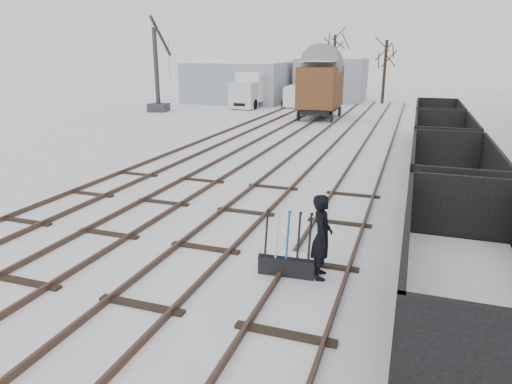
{
  "coord_description": "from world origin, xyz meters",
  "views": [
    {
      "loc": [
        4.85,
        -9.9,
        4.88
      ],
      "look_at": [
        0.86,
        1.54,
        1.2
      ],
      "focal_mm": 32.0,
      "sensor_mm": 36.0,
      "label": 1
    }
  ],
  "objects_px": {
    "panel_van": "(296,96)",
    "crane": "(159,87)",
    "worker": "(322,237)",
    "box_van_wagon": "(321,85)",
    "freight_wagon_a": "(469,301)",
    "lorry": "(253,89)",
    "ground_frame": "(287,262)"
  },
  "relations": [
    {
      "from": "panel_van",
      "to": "crane",
      "type": "xyz_separation_m",
      "value": [
        -10.4,
        -7.84,
        1.1
      ]
    },
    {
      "from": "worker",
      "to": "box_van_wagon",
      "type": "distance_m",
      "value": 26.99
    },
    {
      "from": "freight_wagon_a",
      "to": "crane",
      "type": "bearing_deg",
      "value": 128.81
    },
    {
      "from": "crane",
      "to": "lorry",
      "type": "bearing_deg",
      "value": 33.87
    },
    {
      "from": "lorry",
      "to": "crane",
      "type": "relative_size",
      "value": 0.89
    },
    {
      "from": "freight_wagon_a",
      "to": "panel_van",
      "type": "distance_m",
      "value": 38.02
    },
    {
      "from": "freight_wagon_a",
      "to": "box_van_wagon",
      "type": "relative_size",
      "value": 0.99
    },
    {
      "from": "ground_frame",
      "to": "freight_wagon_a",
      "type": "bearing_deg",
      "value": -27.9
    },
    {
      "from": "worker",
      "to": "panel_van",
      "type": "xyz_separation_m",
      "value": [
        -9.38,
        34.22,
        0.01
      ]
    },
    {
      "from": "worker",
      "to": "lorry",
      "type": "distance_m",
      "value": 35.32
    },
    {
      "from": "freight_wagon_a",
      "to": "panel_van",
      "type": "xyz_separation_m",
      "value": [
        -12.24,
        35.99,
        0.09
      ]
    },
    {
      "from": "freight_wagon_a",
      "to": "box_van_wagon",
      "type": "distance_m",
      "value": 29.41
    },
    {
      "from": "lorry",
      "to": "panel_van",
      "type": "relative_size",
      "value": 1.58
    },
    {
      "from": "ground_frame",
      "to": "box_van_wagon",
      "type": "relative_size",
      "value": 0.26
    },
    {
      "from": "box_van_wagon",
      "to": "panel_van",
      "type": "bearing_deg",
      "value": 115.21
    },
    {
      "from": "worker",
      "to": "lorry",
      "type": "bearing_deg",
      "value": 10.08
    },
    {
      "from": "box_van_wagon",
      "to": "panel_van",
      "type": "relative_size",
      "value": 1.29
    },
    {
      "from": "box_van_wagon",
      "to": "ground_frame",
      "type": "bearing_deg",
      "value": -81.61
    },
    {
      "from": "lorry",
      "to": "crane",
      "type": "distance_m",
      "value": 9.12
    },
    {
      "from": "worker",
      "to": "crane",
      "type": "xyz_separation_m",
      "value": [
        -19.78,
        26.37,
        1.11
      ]
    },
    {
      "from": "lorry",
      "to": "panel_van",
      "type": "xyz_separation_m",
      "value": [
        3.88,
        1.49,
        -0.66
      ]
    },
    {
      "from": "lorry",
      "to": "panel_van",
      "type": "distance_m",
      "value": 4.21
    },
    {
      "from": "ground_frame",
      "to": "panel_van",
      "type": "bearing_deg",
      "value": 101.09
    },
    {
      "from": "freight_wagon_a",
      "to": "panel_van",
      "type": "relative_size",
      "value": 1.28
    },
    {
      "from": "ground_frame",
      "to": "box_van_wagon",
      "type": "distance_m",
      "value": 27.0
    },
    {
      "from": "ground_frame",
      "to": "box_van_wagon",
      "type": "xyz_separation_m",
      "value": [
        -4.67,
        26.5,
        2.27
      ]
    },
    {
      "from": "ground_frame",
      "to": "panel_van",
      "type": "distance_m",
      "value": 35.39
    },
    {
      "from": "ground_frame",
      "to": "freight_wagon_a",
      "type": "height_order",
      "value": "freight_wagon_a"
    },
    {
      "from": "freight_wagon_a",
      "to": "box_van_wagon",
      "type": "xyz_separation_m",
      "value": [
        -8.28,
        28.17,
        1.65
      ]
    },
    {
      "from": "box_van_wagon",
      "to": "panel_van",
      "type": "height_order",
      "value": "box_van_wagon"
    },
    {
      "from": "ground_frame",
      "to": "crane",
      "type": "xyz_separation_m",
      "value": [
        -19.03,
        26.47,
        1.81
      ]
    },
    {
      "from": "panel_van",
      "to": "box_van_wagon",
      "type": "bearing_deg",
      "value": -69.89
    }
  ]
}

